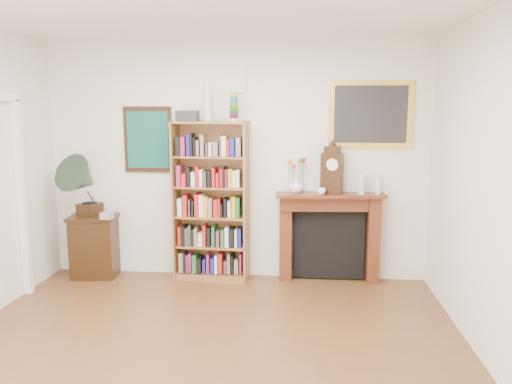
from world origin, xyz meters
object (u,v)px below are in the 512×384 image
Objects in this scene: gramophone at (83,181)px; cd_stack at (107,216)px; bottle_left at (362,184)px; teacup at (321,191)px; fireplace at (329,230)px; side_cabinet at (94,246)px; bottle_right at (378,185)px; mantel_clock at (332,171)px; flower_vase at (296,185)px; bookshelf at (211,193)px.

gramophone is 6.28× the size of cd_stack.
teacup is at bearing -170.70° from bottle_left.
side_cabinet is at bearing 178.59° from fireplace.
bottle_left is (2.92, 0.21, 0.38)m from cd_stack.
bottle_left is (0.45, 0.07, 0.08)m from teacup.
bottle_right is (3.11, 0.25, 0.36)m from cd_stack.
mantel_clock is 0.55m from bottle_right.
fireplace is 7.60× the size of flower_vase.
fireplace is 0.51m from teacup.
bottle_right is at bearing 4.57° from cd_stack.
flower_vase is at bearing 6.82° from cd_stack.
gramophone is 3.77× the size of bottle_right.
flower_vase is (-0.39, -0.02, 0.52)m from fireplace.
teacup is (2.70, -0.02, 0.72)m from side_cabinet.
flower_vase reaches higher than teacup.
cd_stack is at bearing 3.97° from gramophone.
mantel_clock is at bearing 177.19° from bottle_left.
bottle_right is (0.64, 0.11, 0.06)m from teacup.
gramophone is 1.40× the size of mantel_clock.
gramophone is 2.48m from flower_vase.
bottle_left is 0.19m from bottle_right.
bookshelf is 2.86× the size of side_cabinet.
bottle_left reaches higher than cd_stack.
gramophone reaches higher than fireplace.
flower_vase is at bearing 179.20° from fireplace.
side_cabinet is 4.52× the size of flower_vase.
cd_stack is (0.29, -0.07, -0.38)m from gramophone.
cd_stack is (-2.57, -0.28, 0.18)m from fireplace.
flower_vase is (0.99, 0.06, 0.09)m from bookshelf.
bottle_right is (1.92, 0.05, 0.11)m from bookshelf.
cd_stack is 2.49m from teacup.
gramophone is 3.21m from bottle_left.
mantel_clock is (2.87, 0.16, 0.14)m from gramophone.
bottle_right is at bearing 10.76° from bottle_left.
cd_stack reaches higher than side_cabinet.
bookshelf is at bearing -3.83° from side_cabinet.
teacup is at bearing 0.69° from bookshelf.
gramophone is (-0.05, -0.09, 0.80)m from side_cabinet.
bottle_left is at bearing -169.24° from bottle_right.
side_cabinet is at bearing -156.76° from mantel_clock.
fireplace reaches higher than cd_stack.
cd_stack is (-1.19, -0.20, -0.25)m from bookshelf.
bottle_right reaches higher than teacup.
bookshelf reaches higher than gramophone.
bookshelf is 2.86× the size of gramophone.
bottle_left is (0.34, -0.02, -0.14)m from mantel_clock.
mantel_clock is 0.37m from bottle_left.
bottle_left reaches higher than fireplace.
mantel_clock reaches higher than fireplace.
teacup is 0.48× the size of bottle_right.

